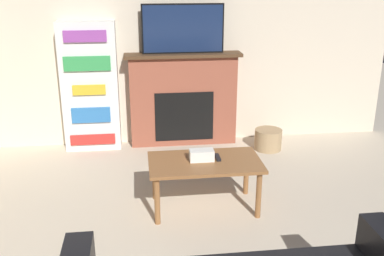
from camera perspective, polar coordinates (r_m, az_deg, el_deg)
wall_back at (r=5.62m, az=-3.38°, el=11.55°), size 5.72×0.06×2.70m
fireplace at (r=5.65m, az=-1.11°, el=3.70°), size 1.43×0.28×1.17m
tv at (r=5.46m, az=-1.15°, el=12.49°), size 0.98×0.03×0.58m
coffee_table at (r=4.11m, az=1.64°, el=-4.99°), size 1.02×0.59×0.48m
tissue_box at (r=4.08m, az=1.23°, el=-3.47°), size 0.22×0.12×0.10m
remote_control at (r=4.14m, az=3.27°, el=-3.73°), size 0.04×0.15×0.02m
bookshelf at (r=5.58m, az=-12.81°, el=5.10°), size 0.67×0.29×1.56m
storage_basket at (r=5.66m, az=9.64°, el=-1.44°), size 0.33×0.33×0.25m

